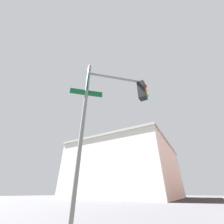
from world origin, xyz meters
TOP-DOWN VIEW (x-y plane):
  - traffic_signal_near at (-6.27, -6.45)m, footprint 2.16×2.03m
  - building_stucco at (-16.87, 18.36)m, footprint 18.04×21.02m

SIDE VIEW (x-z plane):
  - traffic_signal_near at x=-6.27m, z-range 1.07..6.31m
  - building_stucco at x=-16.87m, z-range 0.01..9.56m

